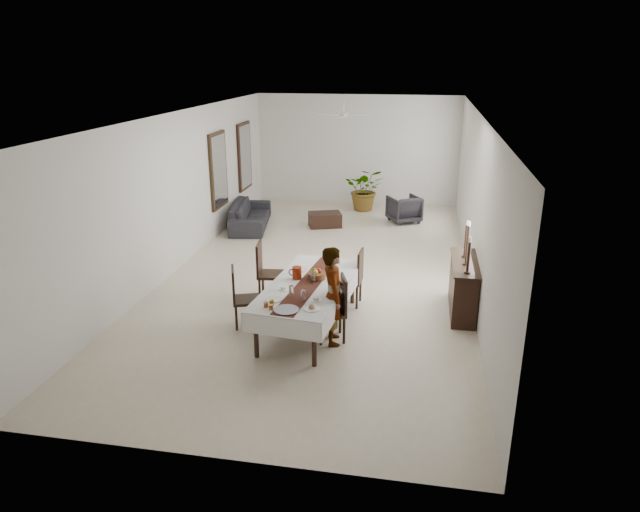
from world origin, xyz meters
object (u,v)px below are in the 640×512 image
at_px(sideboard_body, 463,288).
at_px(red_pitcher, 297,273).
at_px(woman, 333,296).
at_px(sofa, 250,215).
at_px(dining_table_top, 309,286).

bearing_deg(sideboard_body, red_pitcher, -161.70).
bearing_deg(sideboard_body, woman, -143.43).
distance_m(woman, sideboard_body, 2.56).
height_order(woman, sideboard_body, woman).
relative_size(sideboard_body, sofa, 0.68).
xyz_separation_m(red_pitcher, sofa, (-2.44, 5.31, -0.56)).
bearing_deg(woman, red_pitcher, 35.30).
relative_size(red_pitcher, woman, 0.13).
distance_m(sideboard_body, sofa, 6.80).
distance_m(red_pitcher, woman, 0.93).
height_order(dining_table_top, sideboard_body, sideboard_body).
distance_m(dining_table_top, woman, 0.63).
height_order(woman, sofa, woman).
relative_size(red_pitcher, sofa, 0.09).
bearing_deg(sofa, sideboard_body, -139.92).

